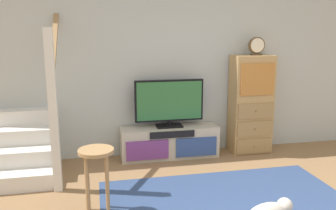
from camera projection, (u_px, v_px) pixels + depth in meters
The scene contains 8 objects.
back_wall at pixel (186, 60), 5.05m from camera, with size 6.40×0.12×2.70m, color #B2B7B2.
area_rug at pixel (231, 208), 3.54m from camera, with size 2.60×1.80×0.01m, color navy.
media_console at pixel (170, 142), 4.97m from camera, with size 1.37×0.38×0.44m.
television at pixel (169, 102), 4.87m from camera, with size 0.96×0.22×0.67m.
side_cabinet at pixel (251, 104), 5.12m from camera, with size 0.58×0.38×1.42m.
desk_clock at pixel (257, 46), 4.93m from camera, with size 0.23×0.08×0.26m.
staircase at pixel (24, 140), 4.56m from camera, with size 1.00×1.36×2.20m.
bar_stool_near at pixel (97, 166), 3.35m from camera, with size 0.34×0.34×0.67m.
Camera 1 is at (-1.29, -2.45, 1.76)m, focal length 37.55 mm.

